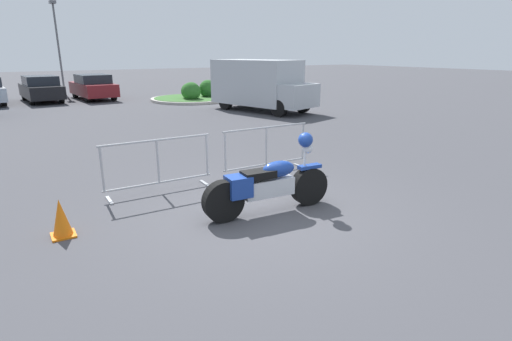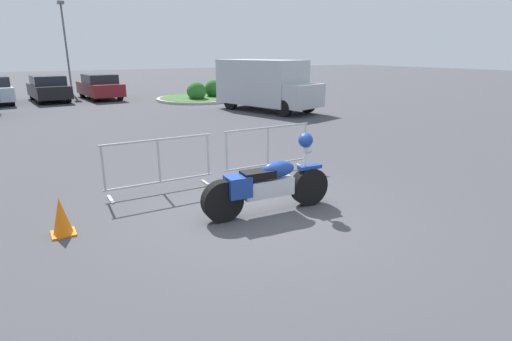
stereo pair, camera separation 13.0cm
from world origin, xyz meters
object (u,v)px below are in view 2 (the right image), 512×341
crowd_barrier_far (268,149)px  parked_car_maroon (100,87)px  traffic_cone (61,217)px  motorcycle (268,184)px  parked_car_black (49,88)px  crowd_barrier_near (159,165)px  street_lamp (65,35)px  delivery_van (265,84)px

crowd_barrier_far → parked_car_maroon: size_ratio=0.50×
traffic_cone → motorcycle: bearing=-15.1°
parked_car_black → parked_car_maroon: size_ratio=0.99×
motorcycle → traffic_cone: motorcycle is taller
parked_car_black → crowd_barrier_near: bearing=177.2°
crowd_barrier_far → motorcycle: bearing=-122.3°
parked_car_black → parked_car_maroon: (2.66, -0.28, 0.01)m
crowd_barrier_near → street_lamp: 22.13m
crowd_barrier_far → parked_car_black: size_ratio=0.51×
crowd_barrier_far → parked_car_maroon: parked_car_maroon is taller
motorcycle → parked_car_black: 19.90m
street_lamp → parked_car_black: bearing=-111.8°
delivery_van → traffic_cone: bearing=-60.7°
crowd_barrier_near → traffic_cone: (-1.89, -1.13, -0.26)m
delivery_van → parked_car_maroon: size_ratio=1.24×
traffic_cone → crowd_barrier_far: bearing=14.5°
motorcycle → delivery_van: (6.52, 10.54, 0.73)m
motorcycle → crowd_barrier_far: bearing=62.2°
parked_car_black → traffic_cone: 19.02m
parked_car_black → traffic_cone: bearing=171.4°
crowd_barrier_near → delivery_van: size_ratio=0.41×
crowd_barrier_near → street_lamp: size_ratio=0.38×
crowd_barrier_near → motorcycle: bearing=-57.7°
motorcycle → parked_car_maroon: size_ratio=0.55×
traffic_cone → parked_car_maroon: bearing=78.0°
motorcycle → delivery_van: 12.42m
crowd_barrier_near → traffic_cone: crowd_barrier_near is taller
traffic_cone → street_lamp: (2.91, 23.01, 3.42)m
crowd_barrier_far → crowd_barrier_near: bearing=180.0°
crowd_barrier_near → parked_car_black: parked_car_black is taller
crowd_barrier_far → traffic_cone: 4.55m
delivery_van → street_lamp: street_lamp is taller
parked_car_maroon → street_lamp: bearing=8.9°
delivery_van → street_lamp: bearing=-168.9°
motorcycle → crowd_barrier_near: size_ratio=1.09×
parked_car_maroon → motorcycle: bearing=172.9°
crowd_barrier_far → delivery_van: bearing=58.4°
crowd_barrier_near → crowd_barrier_far: size_ratio=1.00×
motorcycle → crowd_barrier_near: (-1.25, 1.98, 0.04)m
crowd_barrier_far → parked_car_black: parked_car_black is taller
delivery_van → parked_car_maroon: bearing=-163.4°
motorcycle → parked_car_black: size_ratio=0.55×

